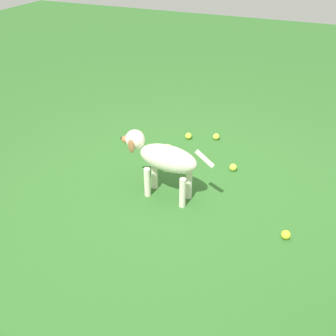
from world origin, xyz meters
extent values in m
plane|color=#2D6026|center=(0.00, 0.00, 0.00)|extent=(14.00, 14.00, 0.00)
ellipsoid|color=silver|center=(0.08, 0.04, 0.36)|extent=(0.48, 0.21, 0.21)
cylinder|color=silver|center=(0.24, 0.09, 0.13)|extent=(0.05, 0.05, 0.25)
cylinder|color=silver|center=(0.23, -0.03, 0.13)|extent=(0.05, 0.05, 0.25)
cylinder|color=silver|center=(-0.06, 0.11, 0.13)|extent=(0.05, 0.05, 0.25)
cylinder|color=silver|center=(-0.07, -0.01, 0.13)|extent=(0.05, 0.05, 0.25)
ellipsoid|color=silver|center=(0.37, 0.02, 0.45)|extent=(0.16, 0.15, 0.15)
ellipsoid|color=#9E663D|center=(0.44, 0.01, 0.43)|extent=(0.11, 0.08, 0.06)
sphere|color=black|center=(0.49, 0.01, 0.43)|extent=(0.03, 0.03, 0.03)
ellipsoid|color=#9E663D|center=(0.36, 0.09, 0.43)|extent=(0.06, 0.03, 0.12)
ellipsoid|color=#9E663D|center=(0.35, -0.05, 0.43)|extent=(0.06, 0.03, 0.12)
cylinder|color=silver|center=(-0.21, 0.06, 0.44)|extent=(0.16, 0.05, 0.12)
sphere|color=#BFE23B|center=(-0.30, -0.53, 0.03)|extent=(0.07, 0.07, 0.07)
sphere|color=#C5D936|center=(0.37, -0.63, 0.03)|extent=(0.07, 0.07, 0.07)
sphere|color=#CDDA3B|center=(0.00, -1.02, 0.03)|extent=(0.07, 0.07, 0.07)
sphere|color=#C5D42D|center=(-0.86, 0.16, 0.03)|extent=(0.07, 0.07, 0.07)
sphere|color=#CEDE38|center=(0.27, -0.93, 0.03)|extent=(0.07, 0.07, 0.07)
camera|label=1|loc=(-0.84, 2.25, 1.85)|focal=39.95mm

